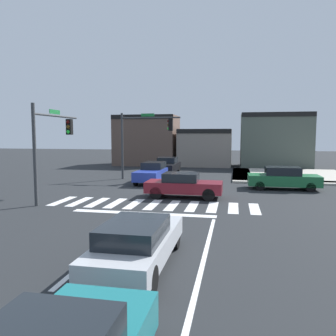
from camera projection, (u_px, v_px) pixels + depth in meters
The scene contains 13 objects.
ground_plane at pixel (169, 191), 21.96m from camera, with size 120.00×120.00×0.00m, color #232628.
crosswalk_near at pixel (153, 205), 17.57m from camera, with size 10.78×2.62×0.01m.
lane_markings at pixel (120, 266), 9.32m from camera, with size 6.80×24.25×0.01m.
bike_detector_marking at pixel (167, 225), 13.64m from camera, with size 1.16×1.16×0.01m.
curb_corner_northeast at pixel (285, 176), 29.51m from camera, with size 10.00×10.60×0.15m.
storefront_row at pixel (209, 142), 39.65m from camera, with size 22.36×5.44×6.05m.
traffic_signal_northwest at pixel (144, 133), 27.22m from camera, with size 4.92×0.32×5.40m.
traffic_signal_southwest at pixel (52, 136), 18.65m from camera, with size 0.32×4.73×5.22m.
car_green at pixel (283, 178), 22.51m from camera, with size 4.61×1.87×1.50m.
car_maroon at pixel (183, 185), 19.54m from camera, with size 4.38×1.81×1.44m.
car_blue at pixel (152, 172), 25.58m from camera, with size 1.77×4.26×1.53m.
car_silver at pixel (138, 242), 9.19m from camera, with size 1.70×4.74×1.35m.
car_black at pixel (167, 166), 31.57m from camera, with size 1.88×4.70×1.54m.
Camera 1 is at (4.12, -21.32, 3.61)m, focal length 36.06 mm.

